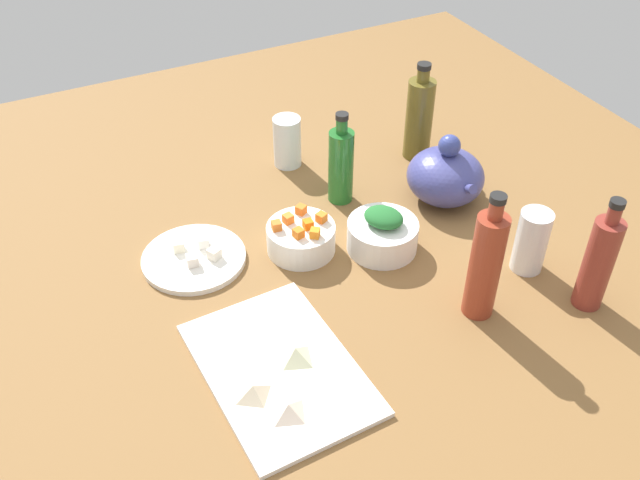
{
  "coord_description": "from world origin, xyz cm",
  "views": [
    {
      "loc": [
        95.51,
        -47.83,
        95.63
      ],
      "look_at": [
        0.0,
        0.0,
        8.0
      ],
      "focal_mm": 40.07,
      "sensor_mm": 36.0,
      "label": 1
    }
  ],
  "objects_px": {
    "bottle_3": "(341,164)",
    "drinking_glass_1": "(531,241)",
    "drinking_glass_0": "(287,142)",
    "bottle_1": "(599,262)",
    "bottle_2": "(419,117)",
    "plate_tofu": "(194,258)",
    "bottle_0": "(485,264)",
    "bowl_greens": "(382,236)",
    "bowl_carrots": "(301,238)",
    "teapot": "(446,175)",
    "cutting_board": "(279,369)"
  },
  "relations": [
    {
      "from": "plate_tofu",
      "to": "drinking_glass_1",
      "type": "height_order",
      "value": "drinking_glass_1"
    },
    {
      "from": "cutting_board",
      "to": "drinking_glass_0",
      "type": "height_order",
      "value": "drinking_glass_0"
    },
    {
      "from": "bowl_greens",
      "to": "drinking_glass_0",
      "type": "bearing_deg",
      "value": -173.69
    },
    {
      "from": "bottle_2",
      "to": "drinking_glass_1",
      "type": "bearing_deg",
      "value": -3.48
    },
    {
      "from": "bowl_carrots",
      "to": "drinking_glass_0",
      "type": "distance_m",
      "value": 0.32
    },
    {
      "from": "bottle_1",
      "to": "plate_tofu",
      "type": "bearing_deg",
      "value": -125.64
    },
    {
      "from": "bottle_0",
      "to": "bowl_carrots",
      "type": "bearing_deg",
      "value": -144.68
    },
    {
      "from": "bottle_3",
      "to": "bottle_1",
      "type": "bearing_deg",
      "value": 27.18
    },
    {
      "from": "cutting_board",
      "to": "bowl_greens",
      "type": "distance_m",
      "value": 0.38
    },
    {
      "from": "bowl_carrots",
      "to": "drinking_glass_1",
      "type": "bearing_deg",
      "value": 56.42
    },
    {
      "from": "teapot",
      "to": "bottle_2",
      "type": "height_order",
      "value": "bottle_2"
    },
    {
      "from": "bottle_3",
      "to": "bowl_greens",
      "type": "bearing_deg",
      "value": -1.36
    },
    {
      "from": "drinking_glass_1",
      "to": "bowl_greens",
      "type": "bearing_deg",
      "value": -128.57
    },
    {
      "from": "drinking_glass_1",
      "to": "bottle_1",
      "type": "bearing_deg",
      "value": 15.42
    },
    {
      "from": "plate_tofu",
      "to": "bottle_2",
      "type": "distance_m",
      "value": 0.62
    },
    {
      "from": "bottle_1",
      "to": "bottle_2",
      "type": "height_order",
      "value": "bottle_2"
    },
    {
      "from": "plate_tofu",
      "to": "bottle_0",
      "type": "relative_size",
      "value": 0.79
    },
    {
      "from": "cutting_board",
      "to": "bottle_0",
      "type": "distance_m",
      "value": 0.4
    },
    {
      "from": "bowl_greens",
      "to": "drinking_glass_1",
      "type": "bearing_deg",
      "value": 51.43
    },
    {
      "from": "cutting_board",
      "to": "bottle_3",
      "type": "bearing_deg",
      "value": 140.46
    },
    {
      "from": "bottle_0",
      "to": "bottle_2",
      "type": "relative_size",
      "value": 1.1
    },
    {
      "from": "bottle_3",
      "to": "drinking_glass_1",
      "type": "relative_size",
      "value": 1.62
    },
    {
      "from": "bowl_greens",
      "to": "bottle_2",
      "type": "bearing_deg",
      "value": 136.6
    },
    {
      "from": "bottle_2",
      "to": "bottle_1",
      "type": "bearing_deg",
      "value": 0.88
    },
    {
      "from": "plate_tofu",
      "to": "bowl_carrots",
      "type": "bearing_deg",
      "value": 72.87
    },
    {
      "from": "bowl_carrots",
      "to": "bottle_0",
      "type": "relative_size",
      "value": 0.53
    },
    {
      "from": "cutting_board",
      "to": "bottle_0",
      "type": "relative_size",
      "value": 1.33
    },
    {
      "from": "bowl_greens",
      "to": "bottle_3",
      "type": "xyz_separation_m",
      "value": [
        -0.19,
        0.0,
        0.06
      ]
    },
    {
      "from": "bottle_1",
      "to": "bowl_carrots",
      "type": "bearing_deg",
      "value": -132.72
    },
    {
      "from": "bottle_3",
      "to": "drinking_glass_1",
      "type": "distance_m",
      "value": 0.42
    },
    {
      "from": "plate_tofu",
      "to": "bottle_0",
      "type": "distance_m",
      "value": 0.56
    },
    {
      "from": "bottle_2",
      "to": "drinking_glass_0",
      "type": "bearing_deg",
      "value": -109.6
    },
    {
      "from": "plate_tofu",
      "to": "bottle_0",
      "type": "height_order",
      "value": "bottle_0"
    },
    {
      "from": "bottle_0",
      "to": "plate_tofu",
      "type": "bearing_deg",
      "value": -131.03
    },
    {
      "from": "bottle_3",
      "to": "drinking_glass_0",
      "type": "bearing_deg",
      "value": -165.91
    },
    {
      "from": "plate_tofu",
      "to": "drinking_glass_1",
      "type": "relative_size",
      "value": 1.57
    },
    {
      "from": "bottle_1",
      "to": "bottle_3",
      "type": "distance_m",
      "value": 0.55
    },
    {
      "from": "drinking_glass_0",
      "to": "bowl_greens",
      "type": "bearing_deg",
      "value": 6.31
    },
    {
      "from": "bottle_1",
      "to": "bottle_0",
      "type": "bearing_deg",
      "value": -111.0
    },
    {
      "from": "bottle_1",
      "to": "drinking_glass_1",
      "type": "distance_m",
      "value": 0.14
    },
    {
      "from": "bottle_0",
      "to": "bottle_3",
      "type": "relative_size",
      "value": 1.22
    },
    {
      "from": "drinking_glass_1",
      "to": "drinking_glass_0",
      "type": "bearing_deg",
      "value": -154.2
    },
    {
      "from": "bottle_3",
      "to": "cutting_board",
      "type": "bearing_deg",
      "value": -39.54
    },
    {
      "from": "drinking_glass_0",
      "to": "drinking_glass_1",
      "type": "height_order",
      "value": "drinking_glass_1"
    },
    {
      "from": "cutting_board",
      "to": "teapot",
      "type": "distance_m",
      "value": 0.6
    },
    {
      "from": "bowl_greens",
      "to": "bottle_0",
      "type": "height_order",
      "value": "bottle_0"
    },
    {
      "from": "drinking_glass_1",
      "to": "cutting_board",
      "type": "bearing_deg",
      "value": -87.44
    },
    {
      "from": "bottle_0",
      "to": "cutting_board",
      "type": "bearing_deg",
      "value": -94.61
    },
    {
      "from": "teapot",
      "to": "cutting_board",
      "type": "bearing_deg",
      "value": -61.21
    },
    {
      "from": "bowl_greens",
      "to": "bowl_carrots",
      "type": "distance_m",
      "value": 0.16
    }
  ]
}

